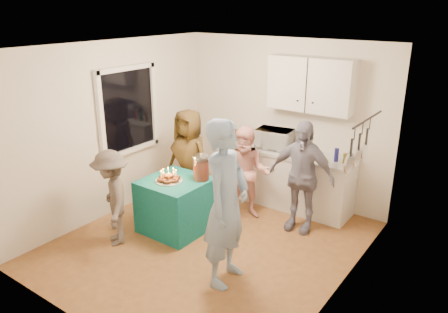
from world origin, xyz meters
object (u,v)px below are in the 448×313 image
Objects in this scene: woman_back_right at (301,176)px; child_near_left at (112,198)px; woman_back_center at (247,173)px; microwave at (274,139)px; woman_back_left at (189,159)px; man_birthday at (226,204)px; punch_jar at (201,168)px; party_table at (176,205)px; counter at (283,179)px.

child_near_left is (-1.84, -1.81, -0.15)m from woman_back_right.
woman_back_right reaches higher than woman_back_center.
woman_back_left is (-0.96, -0.96, -0.27)m from microwave.
punch_jar is at bearing 42.29° from man_birthday.
party_table is 0.53× the size of woman_back_right.
party_table is at bearing -147.08° from woman_back_center.
woman_back_left reaches higher than microwave.
child_near_left is at bearing -121.80° from microwave.
punch_jar is 0.21× the size of woman_back_left.
counter is at bearing 129.80° from woman_back_right.
child_near_left is (-1.03, -1.68, -0.05)m from woman_back_center.
man_birthday is (1.28, -0.57, 0.59)m from party_table.
woman_back_center is at bearing -106.99° from counter.
woman_back_right is at bearing -15.26° from woman_back_center.
microwave reaches higher than counter.
counter is at bearing 98.80° from child_near_left.
woman_back_center is 1.07× the size of child_near_left.
microwave is 0.82m from woman_back_center.
woman_back_center reaches higher than party_table.
child_near_left is at bearing -117.44° from counter.
punch_jar is at bearing -110.65° from counter.
man_birthday is 1.75m from child_near_left.
woman_back_center reaches higher than punch_jar.
party_table is 0.88m from woman_back_left.
microwave is at bearing 7.28° from man_birthday.
woman_back_right is at bearing -13.80° from man_birthday.
woman_back_right is (1.74, 0.35, 0.01)m from woman_back_left.
child_near_left is (-1.06, -2.41, -0.41)m from microwave.
woman_back_left is (-1.61, 1.26, -0.18)m from man_birthday.
party_table is 0.54× the size of woman_back_left.
woman_back_center is at bearing 65.68° from punch_jar.
microwave is 0.28× the size of man_birthday.
child_near_left reaches higher than party_table.
microwave is 0.35× the size of woman_back_left.
microwave is at bearing 102.52° from child_near_left.
child_near_left is (-0.10, -1.46, -0.14)m from woman_back_left.
counter is 1.60m from punch_jar.
woman_back_left is 1.47m from child_near_left.
microwave is 1.62× the size of punch_jar.
woman_back_right is at bearing 35.98° from punch_jar.
punch_jar is (0.28, 0.23, 0.55)m from party_table.
woman_back_left reaches higher than child_near_left.
punch_jar reaches higher than counter.
woman_back_center reaches higher than child_near_left.
counter is 1.68× the size of child_near_left.
microwave is (-0.19, 0.00, 0.63)m from counter.
man_birthday is (0.99, -0.80, 0.04)m from punch_jar.
counter is at bearing 2.59° from man_birthday.
woman_back_left is 1.13× the size of woman_back_center.
punch_jar is 1.25m from child_near_left.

